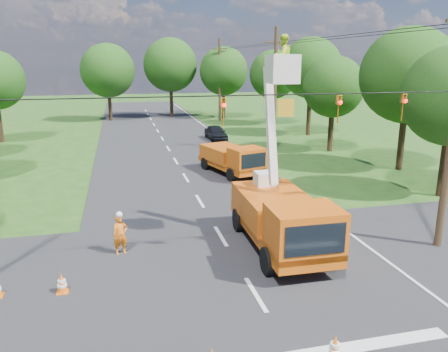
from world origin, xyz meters
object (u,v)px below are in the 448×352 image
object	(u,v)px
second_truck	(232,158)
tree_far_a	(108,71)
traffic_cone_3	(244,188)
pole_right_far	(220,79)
tree_far_b	(170,65)
bucket_truck	(282,209)
tree_right_b	(408,76)
traffic_cone_1	(335,348)
traffic_cone_2	(248,204)
distant_car	(216,133)
traffic_cone_7	(238,166)
tree_right_d	(311,68)
tree_far_c	(224,71)
traffic_cone_4	(62,283)
pole_right_mid	(275,90)
ground_worker	(120,235)
tree_right_e	(274,75)
tree_right_c	(333,87)

from	to	relation	value
second_truck	tree_far_a	distance (m)	31.18
traffic_cone_3	pole_right_far	size ratio (longest dim) A/B	0.07
tree_far_a	tree_far_b	xyz separation A→B (m)	(8.00, 2.00, 0.62)
bucket_truck	tree_right_b	xyz separation A→B (m)	(12.91, 10.78, 4.69)
traffic_cone_1	traffic_cone_2	distance (m)	11.64
bucket_truck	distant_car	xyz separation A→B (m)	(2.91, 25.26, -1.05)
traffic_cone_7	tree_right_d	bearing A→B (deg)	49.63
traffic_cone_7	tree_far_a	world-z (taller)	tree_far_a
tree_right_b	tree_far_c	distance (m)	30.50
traffic_cone_4	distant_car	bearing A→B (deg)	67.45
traffic_cone_7	pole_right_mid	bearing A→B (deg)	51.67
traffic_cone_7	distant_car	bearing A→B (deg)	84.71
bucket_truck	traffic_cone_2	distance (m)	5.07
ground_worker	traffic_cone_2	bearing A→B (deg)	15.75
second_truck	traffic_cone_3	xyz separation A→B (m)	(-0.47, -4.47, -0.73)
bucket_truck	traffic_cone_2	xyz separation A→B (m)	(0.05, 4.88, -1.39)
traffic_cone_2	tree_right_e	world-z (taller)	tree_right_e
distant_car	tree_right_e	xyz separation A→B (m)	(8.80, 8.52, 5.12)
distant_car	tree_far_a	bearing A→B (deg)	119.47
tree_far_c	pole_right_far	bearing A→B (deg)	-116.57
pole_right_far	tree_far_a	xyz separation A→B (m)	(-13.50, 3.00, 1.08)
second_truck	traffic_cone_2	xyz separation A→B (m)	(-1.07, -7.26, -0.73)
distant_car	traffic_cone_1	bearing A→B (deg)	-98.84
traffic_cone_7	pole_right_far	size ratio (longest dim) A/B	0.07
second_truck	tree_right_b	size ratio (longest dim) A/B	0.62
pole_right_far	tree_right_b	world-z (taller)	pole_right_far
ground_worker	tree_far_c	bearing A→B (deg)	55.61
tree_right_d	tree_right_e	world-z (taller)	tree_right_d
traffic_cone_3	tree_right_b	world-z (taller)	tree_right_b
traffic_cone_4	tree_right_c	bearing A→B (deg)	45.02
distant_car	traffic_cone_2	bearing A→B (deg)	-99.71
second_truck	tree_right_c	world-z (taller)	tree_right_c
second_truck	tree_right_c	distance (m)	12.23
bucket_truck	tree_far_c	size ratio (longest dim) A/B	0.91
tree_right_c	bucket_truck	bearing A→B (deg)	-122.00
bucket_truck	traffic_cone_1	size ratio (longest dim) A/B	11.79
traffic_cone_3	tree_right_e	distance (m)	28.88
tree_right_b	traffic_cone_7	bearing A→B (deg)	169.20
traffic_cone_4	tree_right_e	xyz separation A→B (m)	(19.94, 35.36, 5.45)
tree_right_b	tree_right_e	xyz separation A→B (m)	(-1.20, 23.00, -0.62)
ground_worker	traffic_cone_7	world-z (taller)	ground_worker
tree_right_b	tree_far_a	world-z (taller)	tree_right_b
ground_worker	traffic_cone_3	size ratio (longest dim) A/B	2.30
traffic_cone_1	tree_far_a	world-z (taller)	tree_far_a
tree_far_a	tree_far_c	bearing A→B (deg)	-3.95
ground_worker	pole_right_mid	world-z (taller)	pole_right_mid
traffic_cone_1	pole_right_far	bearing A→B (deg)	80.64
second_truck	tree_far_c	xyz separation A→B (m)	(6.29, 28.64, 4.97)
pole_right_mid	pole_right_far	world-z (taller)	same
traffic_cone_2	tree_right_e	size ratio (longest dim) A/B	0.08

